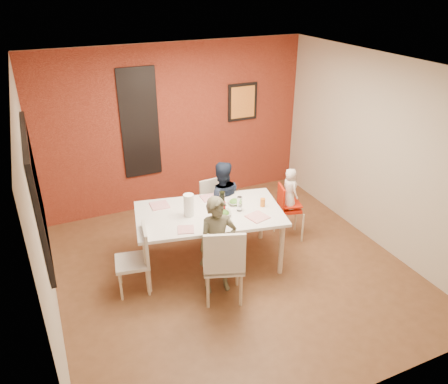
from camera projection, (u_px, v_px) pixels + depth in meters
name	position (u px, v px, depth m)	size (l,w,h in m)	color
ground	(233.00, 270.00, 5.96)	(4.50, 4.50, 0.00)	brown
ceiling	(235.00, 68.00, 4.74)	(4.50, 4.50, 0.02)	silver
wall_back	(176.00, 127.00, 7.18)	(4.50, 0.02, 2.70)	beige
wall_front	(353.00, 289.00, 3.51)	(4.50, 0.02, 2.70)	beige
wall_left	(38.00, 218.00, 4.53)	(0.02, 4.50, 2.70)	beige
wall_right	(378.00, 153.00, 6.17)	(0.02, 4.50, 2.70)	beige
brick_accent_wall	(176.00, 128.00, 7.17)	(4.50, 0.02, 2.70)	maroon
picture_window_frame	(36.00, 192.00, 4.61)	(0.05, 1.70, 1.30)	black
picture_window_pane	(38.00, 192.00, 4.62)	(0.02, 1.55, 1.15)	black
glassblock_strip	(140.00, 124.00, 6.87)	(0.55, 0.03, 1.70)	silver
glassblock_surround	(140.00, 124.00, 6.87)	(0.60, 0.03, 1.76)	black
art_print_frame	(243.00, 102.00, 7.45)	(0.54, 0.03, 0.64)	black
art_print_canvas	(243.00, 102.00, 7.44)	(0.44, 0.01, 0.54)	#F8A237
dining_table	(209.00, 217.00, 5.79)	(2.09, 1.42, 0.80)	white
chair_near	(224.00, 262.00, 5.13)	(0.61, 0.61, 1.04)	silver
chair_far	(215.00, 204.00, 6.64)	(0.42, 0.42, 0.85)	white
chair_left	(138.00, 256.00, 5.39)	(0.47, 0.47, 0.88)	silver
high_chair	(287.00, 207.00, 6.47)	(0.44, 0.44, 0.87)	red
child_near	(218.00, 246.00, 5.32)	(0.47, 0.31, 1.30)	brown
child_far	(221.00, 202.00, 6.39)	(0.61, 0.47, 1.25)	#161E31
toddler	(290.00, 189.00, 6.33)	(0.30, 0.20, 0.62)	white
plate_near_left	(186.00, 229.00, 5.36)	(0.20, 0.20, 0.01)	white
plate_far_mid	(209.00, 198.00, 6.12)	(0.21, 0.21, 0.01)	white
plate_near_right	(257.00, 217.00, 5.64)	(0.24, 0.24, 0.01)	white
plate_far_left	(160.00, 205.00, 5.92)	(0.24, 0.24, 0.01)	white
salad_bowl_a	(224.00, 214.00, 5.68)	(0.20, 0.20, 0.05)	silver
salad_bowl_b	(235.00, 202.00, 5.96)	(0.19, 0.19, 0.05)	silver
wine_bottle	(222.00, 201.00, 5.73)	(0.07, 0.07, 0.28)	black
wine_glass_a	(219.00, 216.00, 5.48)	(0.07, 0.07, 0.19)	white
wine_glass_b	(239.00, 204.00, 5.75)	(0.07, 0.07, 0.20)	white
paper_towel_roll	(189.00, 205.00, 5.62)	(0.13, 0.13, 0.30)	white
condiment_red	(224.00, 207.00, 5.73)	(0.04, 0.04, 0.15)	red
condiment_green	(224.00, 206.00, 5.79)	(0.03, 0.03, 0.13)	#336722
condiment_brown	(214.00, 204.00, 5.82)	(0.04, 0.04, 0.14)	brown
sippy_cup	(263.00, 202.00, 5.88)	(0.07, 0.07, 0.12)	orange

